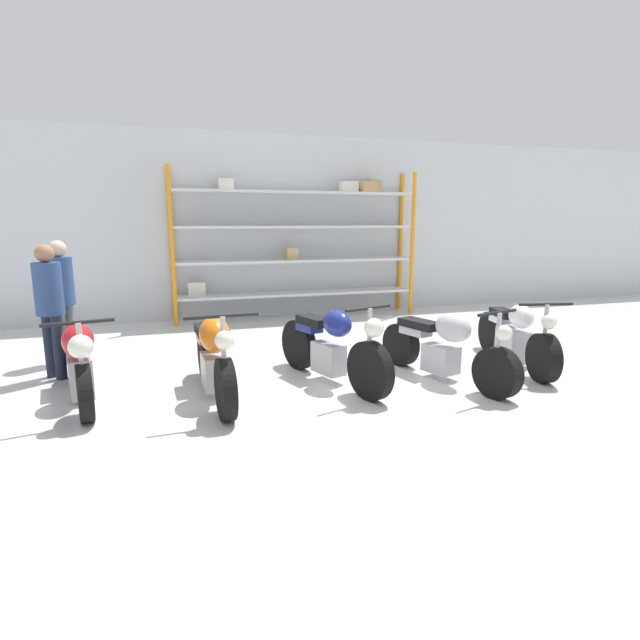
{
  "coord_description": "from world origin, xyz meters",
  "views": [
    {
      "loc": [
        -1.79,
        -5.43,
        1.9
      ],
      "look_at": [
        0.0,
        0.4,
        0.7
      ],
      "focal_mm": 28.0,
      "sensor_mm": 36.0,
      "label": 1
    }
  ],
  "objects": [
    {
      "name": "ground_plane",
      "position": [
        0.0,
        0.0,
        0.0
      ],
      "size": [
        30.0,
        30.0,
        0.0
      ],
      "primitive_type": "plane",
      "color": "silver"
    },
    {
      "name": "back_wall",
      "position": [
        0.0,
        4.64,
        1.8
      ],
      "size": [
        30.0,
        0.08,
        3.6
      ],
      "color": "silver",
      "rests_on": "ground_plane"
    },
    {
      "name": "shelving_rack",
      "position": [
        0.75,
        4.28,
        1.56
      ],
      "size": [
        4.87,
        0.63,
        2.89
      ],
      "color": "orange",
      "rests_on": "ground_plane"
    },
    {
      "name": "motorcycle_red",
      "position": [
        -2.74,
        0.26,
        0.44
      ],
      "size": [
        0.7,
        1.94,
        0.99
      ],
      "rotation": [
        0.0,
        0.0,
        -1.37
      ],
      "color": "black",
      "rests_on": "ground_plane"
    },
    {
      "name": "motorcycle_orange",
      "position": [
        -1.35,
        -0.08,
        0.47
      ],
      "size": [
        0.71,
        2.0,
        1.04
      ],
      "rotation": [
        0.0,
        0.0,
        -1.51
      ],
      "color": "black",
      "rests_on": "ground_plane"
    },
    {
      "name": "motorcycle_blue",
      "position": [
        0.03,
        0.02,
        0.45
      ],
      "size": [
        0.87,
        2.02,
        1.02
      ],
      "rotation": [
        0.0,
        0.0,
        -1.26
      ],
      "color": "black",
      "rests_on": "ground_plane"
    },
    {
      "name": "motorcycle_silver",
      "position": [
        1.37,
        -0.26,
        0.42
      ],
      "size": [
        0.86,
        2.08,
        0.96
      ],
      "rotation": [
        0.0,
        0.0,
        -1.29
      ],
      "color": "black",
      "rests_on": "ground_plane"
    },
    {
      "name": "motorcycle_white",
      "position": [
        2.62,
        0.03,
        0.39
      ],
      "size": [
        0.75,
        2.06,
        0.96
      ],
      "rotation": [
        0.0,
        0.0,
        -1.78
      ],
      "color": "black",
      "rests_on": "ground_plane"
    },
    {
      "name": "person_browsing",
      "position": [
        -3.15,
        1.92,
        0.98
      ],
      "size": [
        0.44,
        0.44,
        1.66
      ],
      "rotation": [
        0.0,
        0.0,
        2.61
      ],
      "color": "#595960",
      "rests_on": "ground_plane"
    },
    {
      "name": "person_near_rack",
      "position": [
        -3.17,
        1.2,
        0.96
      ],
      "size": [
        0.45,
        0.45,
        1.64
      ],
      "rotation": [
        0.0,
        0.0,
        3.92
      ],
      "color": "#1E2338",
      "rests_on": "ground_plane"
    }
  ]
}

